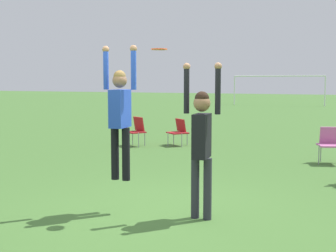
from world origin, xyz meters
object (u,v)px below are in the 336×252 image
frisbee (159,49)px  camping_chair_5 (179,130)px  person_jumping (120,110)px  camping_chair_3 (137,129)px  camping_chair_1 (331,142)px  person_defending (202,136)px

frisbee → camping_chair_5: (-2.50, 6.96, -1.97)m
person_jumping → camping_chair_3: 7.18m
camping_chair_1 → camping_chair_3: size_ratio=0.99×
camping_chair_5 → camping_chair_1: bearing=-157.6°
person_jumping → frisbee: person_jumping is taller
camping_chair_1 → person_jumping: bearing=46.7°
camping_chair_5 → camping_chair_3: bearing=68.9°
person_jumping → person_defending: bearing=-90.0°
frisbee → camping_chair_1: 6.20m
person_jumping → frisbee: size_ratio=8.54×
camping_chair_3 → frisbee: bearing=150.5°
person_jumping → camping_chair_5: size_ratio=2.43×
frisbee → camping_chair_3: bearing=119.7°
camping_chair_1 → camping_chair_3: camping_chair_3 is taller
person_defending → frisbee: size_ratio=9.50×
person_jumping → camping_chair_3: size_ratio=2.30×
camping_chair_1 → camping_chair_5: (-4.50, 1.41, -0.05)m
frisbee → camping_chair_1: bearing=70.2°
camping_chair_3 → camping_chair_5: (1.12, 0.62, -0.05)m
camping_chair_1 → camping_chair_3: bearing=-26.5°
camping_chair_3 → camping_chair_5: 1.28m
person_jumping → frisbee: bearing=-87.4°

